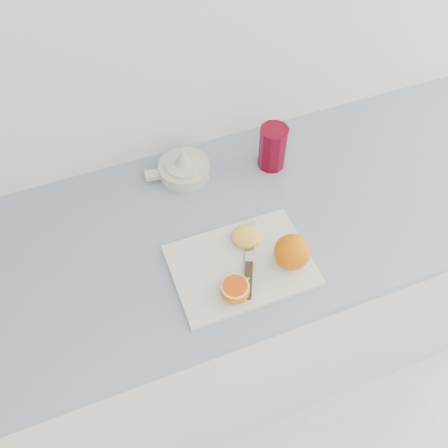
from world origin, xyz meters
name	(u,v)px	position (x,y,z in m)	size (l,w,h in m)	color
counter	(265,290)	(-0.06, 1.70, 0.45)	(2.44, 0.64, 0.89)	silver
cutting_board	(241,265)	(-0.21, 1.56, 0.90)	(0.33, 0.24, 0.01)	silver
whole_orange	(292,252)	(-0.10, 1.52, 0.94)	(0.09, 0.09, 0.09)	orange
half_orange	(235,290)	(-0.26, 1.49, 0.92)	(0.07, 0.07, 0.04)	orange
squeezed_shell	(246,236)	(-0.18, 1.62, 0.92)	(0.07, 0.07, 0.03)	gold
paring_knife	(249,273)	(-0.21, 1.53, 0.91)	(0.11, 0.21, 0.01)	#402D14
citrus_juicer	(184,167)	(-0.25, 1.90, 0.92)	(0.18, 0.14, 0.09)	silver
red_tumbler	(273,149)	(-0.01, 1.85, 0.95)	(0.08, 0.08, 0.13)	#6A0016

